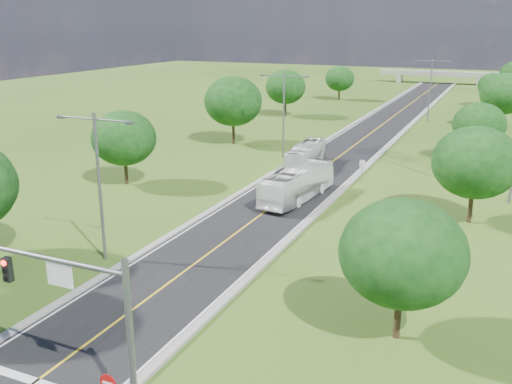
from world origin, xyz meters
TOP-DOWN VIEW (x-y plane):
  - ground at (0.00, 60.00)m, footprint 260.00×260.00m
  - road at (0.00, 66.00)m, footprint 8.00×150.00m
  - curb_left at (-4.25, 66.00)m, footprint 0.50×150.00m
  - curb_right at (4.25, 66.00)m, footprint 0.50×150.00m
  - signal_mast at (3.68, -1.00)m, footprint 8.54×0.33m
  - speed_limit_sign at (5.20, 37.98)m, footprint 0.55×0.09m
  - overpass at (0.00, 140.00)m, footprint 30.00×3.00m
  - streetlight_near_left at (-6.00, 12.00)m, footprint 5.90×0.25m
  - streetlight_mid_left at (-6.00, 45.00)m, footprint 5.90×0.25m
  - streetlight_far_right at (6.00, 78.00)m, footprint 5.90×0.25m
  - tree_lb at (-16.00, 28.00)m, footprint 6.30×6.30m
  - tree_lc at (-15.00, 50.00)m, footprint 7.56×7.56m
  - tree_ld at (-17.00, 74.00)m, footprint 6.72×6.72m
  - tree_le at (-14.50, 98.00)m, footprint 5.88×5.88m
  - tree_ra at (14.00, 10.00)m, footprint 6.30×6.30m
  - tree_rb at (16.00, 30.00)m, footprint 6.72×6.72m
  - tree_rc at (15.00, 52.00)m, footprint 5.88×5.88m
  - tree_rd at (17.00, 76.00)m, footprint 7.14×7.14m
  - tree_re at (14.50, 100.00)m, footprint 5.46×5.46m
  - bus_outbound at (1.32, 29.93)m, footprint 3.69×10.84m
  - bus_inbound at (-1.96, 41.58)m, footprint 2.90×9.67m

SIDE VIEW (x-z plane):
  - ground at x=0.00m, z-range 0.00..0.00m
  - road at x=0.00m, z-range 0.00..0.06m
  - curb_left at x=-4.25m, z-range 0.00..0.22m
  - curb_right at x=4.25m, z-range 0.00..0.22m
  - bus_inbound at x=-1.96m, z-range 0.06..2.72m
  - bus_outbound at x=1.32m, z-range 0.06..3.02m
  - speed_limit_sign at x=5.20m, z-range 0.40..2.80m
  - overpass at x=0.00m, z-range 0.81..4.01m
  - tree_re at x=14.50m, z-range 0.85..7.20m
  - tree_le at x=-14.50m, z-range 0.91..7.75m
  - tree_rc at x=15.00m, z-range 0.91..7.75m
  - tree_lb at x=-16.00m, z-range 0.98..8.31m
  - tree_ra at x=14.00m, z-range 0.98..8.31m
  - signal_mast at x=3.68m, z-range 1.31..8.51m
  - tree_ld at x=-17.00m, z-range 1.05..8.86m
  - tree_rb at x=16.00m, z-range 1.05..8.86m
  - tree_rd at x=17.00m, z-range 1.11..9.42m
  - tree_lc at x=-15.00m, z-range 1.18..9.97m
  - streetlight_near_left at x=-6.00m, z-range 0.94..10.94m
  - streetlight_mid_left at x=-6.00m, z-range 0.94..10.94m
  - streetlight_far_right at x=6.00m, z-range 0.94..10.94m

